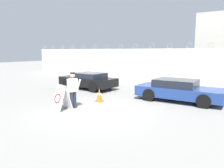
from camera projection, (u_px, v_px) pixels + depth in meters
ground_plane at (100, 111)px, 9.90m from camera, size 90.00×90.00×0.00m
perimeter_wall at (178, 65)px, 18.78m from camera, size 36.00×0.30×3.35m
barricade_sign at (61, 98)px, 9.91m from camera, size 0.76×0.85×1.15m
security_guard at (73, 89)px, 10.18m from camera, size 0.48×0.61×1.70m
traffic_cone_near at (62, 93)px, 12.08m from camera, size 0.39×0.39×0.71m
traffic_cone_mid at (99, 95)px, 11.65m from camera, size 0.39×0.39×0.69m
parked_car_front_coupe at (88, 80)px, 15.59m from camera, size 4.29×2.05×1.16m
parked_car_rear_sedan at (179, 90)px, 11.70m from camera, size 4.50×1.98×1.18m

